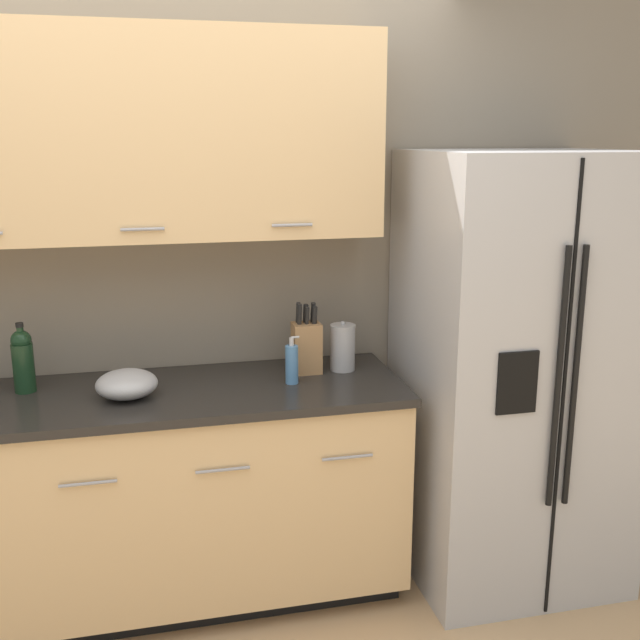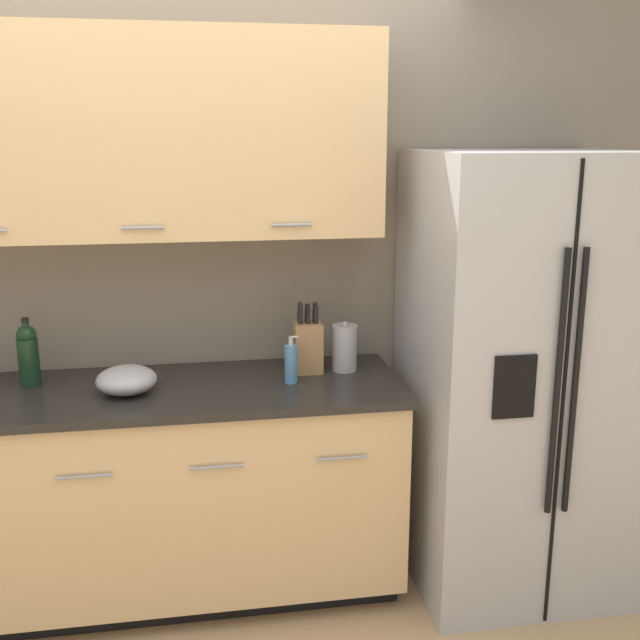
% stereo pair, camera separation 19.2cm
% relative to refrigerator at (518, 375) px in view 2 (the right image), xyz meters
% --- Properties ---
extents(wall_back, '(10.00, 0.39, 2.60)m').
position_rel_refrigerator_xyz_m(wall_back, '(-1.45, 0.38, 0.54)').
color(wall_back, gray).
rests_on(wall_back, ground_plane).
extents(counter_unit, '(2.01, 0.64, 0.93)m').
position_rel_refrigerator_xyz_m(counter_unit, '(-1.52, 0.09, -0.45)').
color(counter_unit, black).
rests_on(counter_unit, ground_plane).
extents(refrigerator, '(0.87, 0.82, 1.85)m').
position_rel_refrigerator_xyz_m(refrigerator, '(0.00, 0.00, 0.00)').
color(refrigerator, '#B2B2B5').
rests_on(refrigerator, ground_plane).
extents(knife_block, '(0.12, 0.10, 0.30)m').
position_rel_refrigerator_xyz_m(knife_block, '(-0.87, 0.18, 0.12)').
color(knife_block, '#A87A4C').
rests_on(knife_block, counter_unit).
extents(wine_bottle, '(0.08, 0.08, 0.28)m').
position_rel_refrigerator_xyz_m(wine_bottle, '(-2.00, 0.20, 0.13)').
color(wine_bottle, black).
rests_on(wine_bottle, counter_unit).
extents(soap_dispenser, '(0.06, 0.05, 0.20)m').
position_rel_refrigerator_xyz_m(soap_dispenser, '(-0.96, 0.05, 0.08)').
color(soap_dispenser, '#4C7FB2').
rests_on(soap_dispenser, counter_unit).
extents(steel_canister, '(0.11, 0.11, 0.22)m').
position_rel_refrigerator_xyz_m(steel_canister, '(-0.71, 0.18, 0.10)').
color(steel_canister, '#A3A3A5').
rests_on(steel_canister, counter_unit).
extents(mixing_bowl, '(0.24, 0.24, 0.11)m').
position_rel_refrigerator_xyz_m(mixing_bowl, '(-1.61, 0.03, 0.06)').
color(mixing_bowl, '#A3A3A5').
rests_on(mixing_bowl, counter_unit).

